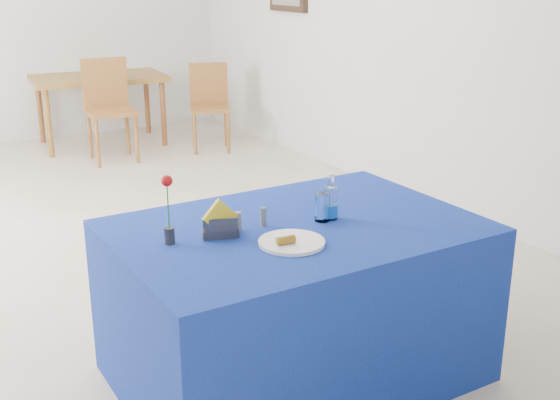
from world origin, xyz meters
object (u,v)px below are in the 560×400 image
object	(u,v)px
water_bottle	(330,204)
chair_bg_right	(210,100)
oak_table	(99,83)
blue_table	(296,302)
plate	(292,242)
chair_bg_left	(109,102)

from	to	relation	value
water_bottle	chair_bg_right	world-z (taller)	water_bottle
water_bottle	oak_table	xyz separation A→B (m)	(0.47, 5.05, -0.15)
blue_table	oak_table	bearing A→B (deg)	82.66
blue_table	chair_bg_right	bearing A→B (deg)	69.48
water_bottle	chair_bg_right	size ratio (longest dim) A/B	0.24
plate	chair_bg_left	world-z (taller)	chair_bg_left
water_bottle	chair_bg_left	distance (m)	4.41
blue_table	water_bottle	size ratio (longest dim) A/B	7.44
water_bottle	chair_bg_right	distance (m)	4.51
blue_table	oak_table	xyz separation A→B (m)	(0.65, 5.04, 0.30)
plate	blue_table	xyz separation A→B (m)	(0.14, 0.19, -0.39)
water_bottle	chair_bg_right	xyz separation A→B (m)	(1.42, 4.27, -0.31)
water_bottle	chair_bg_left	world-z (taller)	chair_bg_left
blue_table	chair_bg_left	distance (m)	4.41
blue_table	water_bottle	xyz separation A→B (m)	(0.18, -0.01, 0.45)
oak_table	chair_bg_left	xyz separation A→B (m)	(-0.11, -0.67, -0.09)
water_bottle	chair_bg_left	size ratio (longest dim) A/B	0.21
blue_table	chair_bg_left	world-z (taller)	chair_bg_left
blue_table	oak_table	distance (m)	5.09
chair_bg_right	chair_bg_left	bearing A→B (deg)	-163.22
plate	oak_table	distance (m)	5.29
plate	water_bottle	size ratio (longest dim) A/B	1.30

